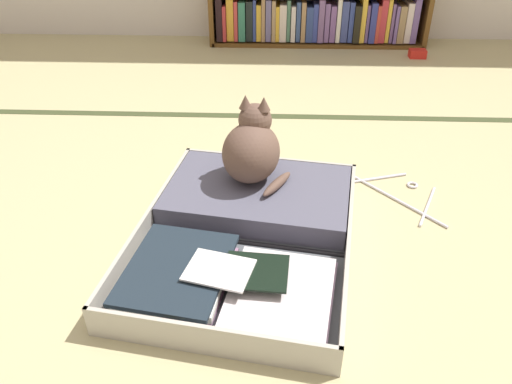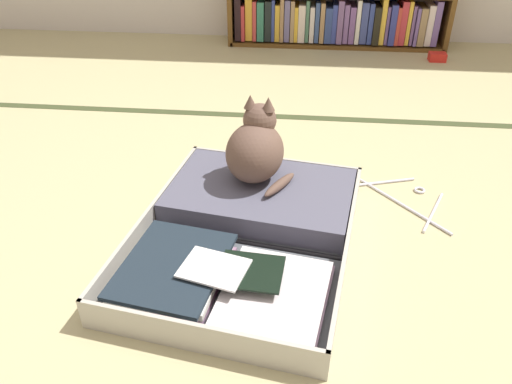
{
  "view_description": "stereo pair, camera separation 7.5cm",
  "coord_description": "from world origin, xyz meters",
  "px_view_note": "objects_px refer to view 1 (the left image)",
  "views": [
    {
      "loc": [
        0.1,
        -1.09,
        1.02
      ],
      "look_at": [
        0.05,
        0.17,
        0.18
      ],
      "focal_mm": 35.15,
      "sensor_mm": 36.0,
      "label": 1
    },
    {
      "loc": [
        0.18,
        -1.09,
        1.02
      ],
      "look_at": [
        0.05,
        0.17,
        0.18
      ],
      "focal_mm": 35.15,
      "sensor_mm": 36.0,
      "label": 2
    }
  ],
  "objects_px": {
    "open_suitcase": "(247,226)",
    "small_red_pouch": "(417,54)",
    "black_cat": "(253,149)",
    "clothes_hanger": "(398,193)"
  },
  "relations": [
    {
      "from": "open_suitcase",
      "to": "black_cat",
      "type": "height_order",
      "value": "black_cat"
    },
    {
      "from": "clothes_hanger",
      "to": "open_suitcase",
      "type": "bearing_deg",
      "value": -153.73
    },
    {
      "from": "small_red_pouch",
      "to": "clothes_hanger",
      "type": "bearing_deg",
      "value": -105.12
    },
    {
      "from": "open_suitcase",
      "to": "small_red_pouch",
      "type": "distance_m",
      "value": 2.05
    },
    {
      "from": "black_cat",
      "to": "open_suitcase",
      "type": "bearing_deg",
      "value": -92.22
    },
    {
      "from": "open_suitcase",
      "to": "clothes_hanger",
      "type": "distance_m",
      "value": 0.6
    },
    {
      "from": "black_cat",
      "to": "small_red_pouch",
      "type": "height_order",
      "value": "black_cat"
    },
    {
      "from": "open_suitcase",
      "to": "small_red_pouch",
      "type": "height_order",
      "value": "open_suitcase"
    },
    {
      "from": "open_suitcase",
      "to": "small_red_pouch",
      "type": "bearing_deg",
      "value": 62.13
    },
    {
      "from": "black_cat",
      "to": "small_red_pouch",
      "type": "xyz_separation_m",
      "value": [
        0.95,
        1.6,
        -0.18
      ]
    }
  ]
}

